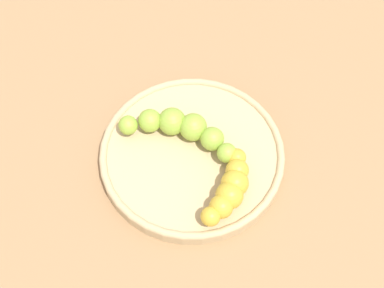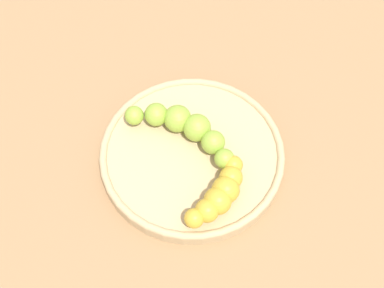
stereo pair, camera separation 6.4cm
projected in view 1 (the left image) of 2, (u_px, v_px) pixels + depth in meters
ground_plane at (192, 159)px, 0.67m from camera, size 2.40×2.40×0.00m
fruit_bowl at (192, 154)px, 0.66m from camera, size 0.24×0.24×0.02m
banana_green at (181, 128)px, 0.65m from camera, size 0.10×0.13×0.04m
banana_spotted at (230, 188)px, 0.61m from camera, size 0.09×0.08×0.03m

